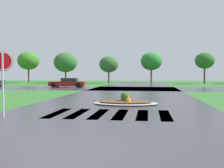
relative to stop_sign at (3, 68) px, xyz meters
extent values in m
cube|color=#2D6628|center=(3.89, -4.46, -1.92)|extent=(120.00, 120.00, 0.10)
cube|color=#35353A|center=(3.89, 5.54, -1.87)|extent=(9.62, 80.00, 0.01)
cube|color=#35353A|center=(3.89, 20.35, -1.87)|extent=(90.00, 8.66, 0.01)
cube|color=white|center=(1.64, 1.38, -1.87)|extent=(0.45, 2.87, 0.01)
cube|color=white|center=(2.54, 1.38, -1.87)|extent=(0.45, 2.87, 0.01)
cube|color=white|center=(3.44, 1.38, -1.87)|extent=(0.45, 2.87, 0.01)
cube|color=white|center=(4.34, 1.38, -1.87)|extent=(0.45, 2.87, 0.01)
cube|color=white|center=(5.24, 1.38, -1.87)|extent=(0.45, 2.87, 0.01)
cube|color=white|center=(6.14, 1.38, -1.87)|extent=(0.45, 2.87, 0.01)
cylinder|color=#B2B5BA|center=(0.00, 0.00, -0.64)|extent=(0.08, 0.08, 2.47)
cylinder|color=red|center=(0.00, 0.00, 0.27)|extent=(0.71, 0.32, 0.76)
torus|color=white|center=(0.00, 0.00, 0.27)|extent=(0.69, 0.32, 0.73)
ellipsoid|color=#9E9B93|center=(4.23, 5.02, -1.81)|extent=(3.55, 2.23, 0.12)
ellipsoid|color=brown|center=(4.23, 5.02, -1.72)|extent=(2.91, 1.83, 0.10)
sphere|color=#2D6023|center=(4.23, 5.02, -1.47)|extent=(0.56, 0.56, 0.56)
cube|color=maroon|center=(-4.56, 22.12, -1.43)|extent=(4.56, 2.14, 0.55)
cube|color=#1E232B|center=(-4.28, 22.15, -0.94)|extent=(2.06, 1.71, 0.43)
cylinder|color=black|center=(-5.98, 21.08, -1.55)|extent=(0.66, 0.28, 0.64)
cylinder|color=black|center=(-6.14, 22.90, -1.55)|extent=(0.66, 0.28, 0.64)
cylinder|color=black|center=(-2.98, 21.35, -1.55)|extent=(0.66, 0.28, 0.64)
cylinder|color=black|center=(-3.14, 23.17, -1.55)|extent=(0.66, 0.28, 0.64)
cylinder|color=black|center=(-14.39, 23.43, -1.55)|extent=(0.66, 0.31, 0.64)
cone|color=orange|center=(4.43, 4.40, -1.56)|extent=(0.40, 0.40, 0.62)
torus|color=white|center=(4.43, 4.40, -1.53)|extent=(0.25, 0.25, 0.04)
cube|color=orange|center=(4.43, 4.40, -1.86)|extent=(0.36, 0.36, 0.03)
cylinder|color=#4C3823|center=(-17.54, 38.30, -0.47)|extent=(0.28, 0.28, 2.80)
ellipsoid|color=#357922|center=(-17.54, 38.30, 2.37)|extent=(4.12, 4.12, 3.50)
cylinder|color=#4C3823|center=(-9.92, 37.72, -0.71)|extent=(0.28, 0.28, 2.32)
ellipsoid|color=#2E6228|center=(-9.92, 37.72, 1.97)|extent=(4.36, 4.36, 3.70)
cylinder|color=#4C3823|center=(-1.67, 37.24, -0.77)|extent=(0.28, 0.28, 2.21)
ellipsoid|color=#305D2A|center=(-1.67, 37.24, 1.54)|extent=(3.44, 3.44, 2.92)
cylinder|color=#4C3823|center=(5.96, 38.44, -0.56)|extent=(0.28, 0.28, 2.62)
ellipsoid|color=#267929|center=(5.96, 38.44, 2.10)|extent=(3.86, 3.86, 3.28)
cylinder|color=#4C3823|center=(14.83, 36.40, -0.48)|extent=(0.28, 0.28, 2.79)
ellipsoid|color=#295F22|center=(14.83, 36.40, 2.04)|extent=(3.21, 3.21, 2.73)
camera|label=1|loc=(5.48, -9.16, -0.22)|focal=41.63mm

